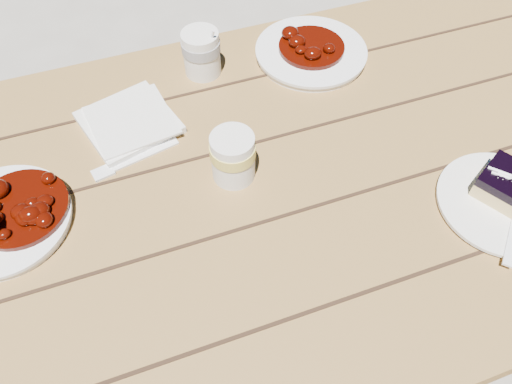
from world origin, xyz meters
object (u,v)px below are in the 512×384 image
object	(u,v)px
coffee_cup	(202,53)
second_plate	(311,53)
picnic_table	(259,231)
second_cup	(233,157)
main_plate	(3,221)
dessert_plate	(501,203)
blueberry_cake	(508,184)

from	to	relation	value
coffee_cup	second_plate	world-z (taller)	coffee_cup
picnic_table	second_cup	size ratio (longest dim) A/B	22.62
picnic_table	main_plate	distance (m)	0.44
coffee_cup	second_plate	bearing A→B (deg)	-7.40
second_cup	coffee_cup	bearing A→B (deg)	84.80
dessert_plate	second_plate	xyz separation A→B (m)	(-0.14, 0.44, 0.00)
picnic_table	blueberry_cake	size ratio (longest dim) A/B	18.52
picnic_table	second_plate	xyz separation A→B (m)	(0.21, 0.27, 0.17)
coffee_cup	picnic_table	bearing A→B (deg)	-87.84
blueberry_cake	coffee_cup	size ratio (longest dim) A/B	1.22
picnic_table	main_plate	bearing A→B (deg)	172.55
second_plate	coffee_cup	bearing A→B (deg)	172.60
coffee_cup	second_cup	xyz separation A→B (m)	(-0.02, -0.27, 0.00)
picnic_table	dessert_plate	xyz separation A→B (m)	(0.35, -0.18, 0.17)
main_plate	picnic_table	bearing A→B (deg)	-7.45
main_plate	coffee_cup	world-z (taller)	coffee_cup
blueberry_cake	second_plate	bearing A→B (deg)	79.44
second_plate	second_cup	xyz separation A→B (m)	(-0.24, -0.24, 0.04)
blueberry_cake	picnic_table	bearing A→B (deg)	125.80
main_plate	dessert_plate	xyz separation A→B (m)	(0.75, -0.23, -0.00)
main_plate	blueberry_cake	distance (m)	0.79
main_plate	coffee_cup	distance (m)	0.46
main_plate	coffee_cup	bearing A→B (deg)	31.70
second_plate	blueberry_cake	bearing A→B (deg)	-70.95
picnic_table	dessert_plate	bearing A→B (deg)	-27.22
second_plate	dessert_plate	bearing A→B (deg)	-72.72
main_plate	second_plate	size ratio (longest dim) A/B	0.93
picnic_table	second_cup	world-z (taller)	second_cup
main_plate	second_cup	size ratio (longest dim) A/B	2.31
picnic_table	coffee_cup	bearing A→B (deg)	92.16
main_plate	second_plate	distance (m)	0.64
dessert_plate	second_plate	distance (m)	0.46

